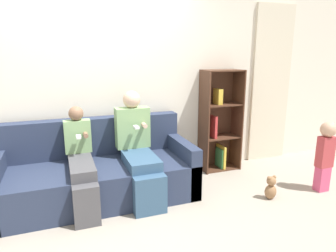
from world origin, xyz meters
TOP-DOWN VIEW (x-y plane):
  - ground_plane at (0.00, 0.00)m, footprint 14.00×14.00m
  - back_wall at (0.00, 1.06)m, footprint 10.00×0.06m
  - curtain_panel at (2.58, 1.01)m, footprint 0.66×0.04m
  - couch at (-0.10, 0.58)m, footprint 2.15×0.93m
  - adult_seated at (0.35, 0.46)m, footprint 0.40×0.86m
  - child_seated at (-0.28, 0.41)m, footprint 0.29×0.86m
  - toddler_standing at (2.46, -0.20)m, footprint 0.19×0.18m
  - bookshelf at (1.64, 0.91)m, footprint 0.55×0.32m
  - teddy_bear at (1.73, -0.16)m, footprint 0.14×0.11m

SIDE VIEW (x-z plane):
  - ground_plane at x=0.00m, z-range 0.00..0.00m
  - teddy_bear at x=1.73m, z-range -0.01..0.27m
  - couch at x=-0.10m, z-range -0.15..0.72m
  - toddler_standing at x=2.46m, z-range 0.06..0.91m
  - child_seated at x=-0.28m, z-range -0.01..1.05m
  - adult_seated at x=0.35m, z-range 0.01..1.21m
  - bookshelf at x=1.64m, z-range -0.04..1.37m
  - curtain_panel at x=2.58m, z-range 0.00..2.32m
  - back_wall at x=0.00m, z-range 0.00..2.55m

